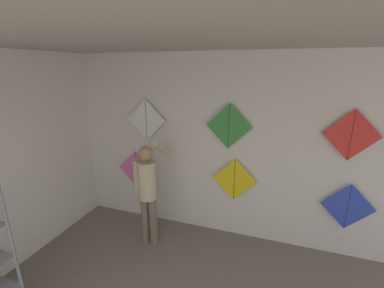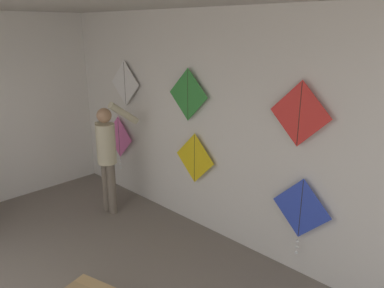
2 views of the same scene
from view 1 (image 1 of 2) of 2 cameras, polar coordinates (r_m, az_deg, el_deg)
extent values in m
cube|color=silver|center=(3.87, 8.76, -1.26)|extent=(5.88, 0.06, 2.80)
cube|color=#A8A399|center=(1.89, -0.44, 24.06)|extent=(5.88, 4.48, 0.04)
cylinder|color=slate|center=(3.01, -34.34, -21.33)|extent=(0.03, 0.03, 1.73)
cylinder|color=#726656|center=(4.10, -10.34, -16.18)|extent=(0.12, 0.12, 0.75)
cylinder|color=#726656|center=(4.04, -8.60, -16.57)|extent=(0.12, 0.12, 0.75)
cylinder|color=beige|center=(3.75, -9.95, -7.92)|extent=(0.27, 0.27, 0.56)
sphere|color=tan|center=(3.61, -10.27, -2.08)|extent=(0.20, 0.20, 0.20)
cylinder|color=beige|center=(3.81, -12.14, -7.13)|extent=(0.09, 0.09, 0.50)
cylinder|color=beige|center=(3.70, -6.56, -1.06)|extent=(0.09, 0.46, 0.36)
cube|color=pink|center=(4.50, -12.20, -5.55)|extent=(0.66, 0.01, 0.66)
cylinder|color=black|center=(4.50, -12.22, -5.56)|extent=(0.01, 0.01, 0.63)
sphere|color=white|center=(4.65, -11.98, -9.96)|extent=(0.04, 0.04, 0.04)
sphere|color=white|center=(4.68, -11.93, -10.72)|extent=(0.04, 0.04, 0.04)
sphere|color=white|center=(4.71, -11.87, -11.48)|extent=(0.04, 0.04, 0.04)
cube|color=yellow|center=(3.93, 9.40, -7.83)|extent=(0.66, 0.01, 0.66)
cylinder|color=black|center=(3.93, 9.40, -7.85)|extent=(0.01, 0.01, 0.63)
cube|color=blue|center=(4.09, 31.30, -11.84)|extent=(0.66, 0.01, 0.66)
cylinder|color=black|center=(4.09, 31.30, -11.86)|extent=(0.01, 0.01, 0.63)
sphere|color=white|center=(4.26, 30.53, -16.46)|extent=(0.04, 0.04, 0.04)
sphere|color=white|center=(4.30, 30.39, -17.25)|extent=(0.04, 0.04, 0.04)
sphere|color=white|center=(4.34, 30.25, -18.03)|extent=(0.04, 0.04, 0.04)
cube|color=white|center=(4.14, -10.14, 5.31)|extent=(0.66, 0.01, 0.66)
cylinder|color=black|center=(4.13, -10.15, 5.30)|extent=(0.01, 0.01, 0.63)
cube|color=#338C38|center=(3.69, 8.17, 3.91)|extent=(0.66, 0.01, 0.66)
cylinder|color=black|center=(3.69, 8.16, 3.91)|extent=(0.01, 0.01, 0.63)
cube|color=red|center=(3.74, 31.93, 1.67)|extent=(0.66, 0.01, 0.66)
cylinder|color=black|center=(3.74, 31.94, 1.66)|extent=(0.01, 0.01, 0.63)
camera|label=2|loc=(2.63, 102.41, -3.56)|focal=35.00mm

